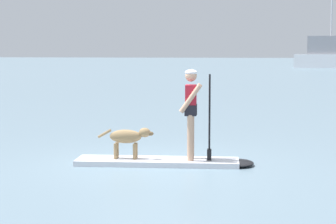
% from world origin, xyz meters
% --- Properties ---
extents(ground_plane, '(400.00, 400.00, 0.00)m').
position_xyz_m(ground_plane, '(0.00, 0.00, 0.00)').
color(ground_plane, slate).
extents(paddleboard, '(3.42, 1.12, 0.10)m').
position_xyz_m(paddleboard, '(0.23, 0.03, 0.05)').
color(paddleboard, silver).
rests_on(paddleboard, ground_plane).
extents(person_paddler, '(0.63, 0.52, 1.70)m').
position_xyz_m(person_paddler, '(0.64, 0.08, 1.09)').
color(person_paddler, tan).
rests_on(person_paddler, paddleboard).
extents(dog, '(1.07, 0.29, 0.59)m').
position_xyz_m(dog, '(-0.55, -0.06, 0.51)').
color(dog, '#997A51').
rests_on(dog, paddleboard).
extents(moored_boat_outer, '(8.63, 4.12, 10.32)m').
position_xyz_m(moored_boat_outer, '(6.60, 71.81, 1.56)').
color(moored_boat_outer, white).
rests_on(moored_boat_outer, ground_plane).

